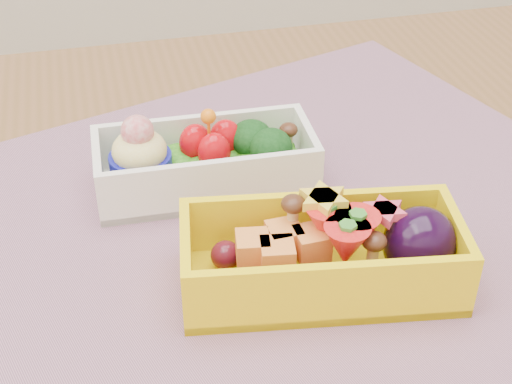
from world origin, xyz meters
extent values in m
cube|color=brown|center=(0.00, 0.00, 0.73)|extent=(1.20, 0.80, 0.04)
cube|color=#A06F83|center=(-0.01, 0.04, 0.75)|extent=(0.69, 0.60, 0.00)
cube|color=white|center=(-0.03, 0.11, 0.78)|extent=(0.17, 0.08, 0.04)
ellipsoid|color=#59BB26|center=(-0.03, 0.11, 0.77)|extent=(0.16, 0.07, 0.02)
cylinder|color=#14189D|center=(-0.08, 0.11, 0.78)|extent=(0.05, 0.05, 0.03)
sphere|color=red|center=(-0.08, 0.11, 0.81)|extent=(0.02, 0.02, 0.02)
ellipsoid|color=#C1070F|center=(-0.03, 0.12, 0.79)|extent=(0.03, 0.02, 0.03)
ellipsoid|color=#C1070F|center=(-0.02, 0.10, 0.79)|extent=(0.03, 0.02, 0.03)
ellipsoid|color=#C1070F|center=(-0.01, 0.12, 0.79)|extent=(0.03, 0.02, 0.03)
sphere|color=orange|center=(-0.03, 0.11, 0.81)|extent=(0.01, 0.01, 0.01)
ellipsoid|color=black|center=(0.01, 0.11, 0.79)|extent=(0.03, 0.03, 0.03)
ellipsoid|color=black|center=(0.02, 0.10, 0.79)|extent=(0.03, 0.03, 0.03)
ellipsoid|color=#3F2111|center=(0.04, 0.11, 0.79)|extent=(0.01, 0.01, 0.01)
cube|color=yellow|center=(0.02, -0.02, 0.78)|extent=(0.19, 0.11, 0.05)
ellipsoid|color=#4E0E1C|center=(-0.01, -0.02, 0.77)|extent=(0.10, 0.06, 0.02)
cube|color=orange|center=(0.00, -0.01, 0.79)|extent=(0.05, 0.04, 0.02)
cone|color=red|center=(0.03, -0.01, 0.79)|extent=(0.03, 0.03, 0.03)
cone|color=red|center=(0.04, -0.02, 0.79)|extent=(0.03, 0.03, 0.03)
cone|color=red|center=(0.03, -0.03, 0.79)|extent=(0.03, 0.03, 0.03)
cylinder|color=yellow|center=(0.03, -0.01, 0.81)|extent=(0.03, 0.03, 0.01)
cylinder|color=#E53F5B|center=(0.07, -0.02, 0.80)|extent=(0.03, 0.03, 0.01)
ellipsoid|color=#3F2111|center=(0.01, 0.00, 0.79)|extent=(0.02, 0.02, 0.01)
ellipsoid|color=#3F2111|center=(0.05, -0.04, 0.79)|extent=(0.02, 0.02, 0.01)
ellipsoid|color=black|center=(0.09, -0.03, 0.78)|extent=(0.05, 0.05, 0.05)
camera|label=1|loc=(-0.11, -0.38, 1.10)|focal=53.32mm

